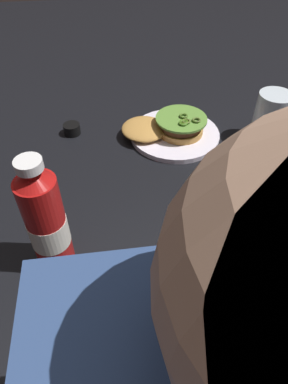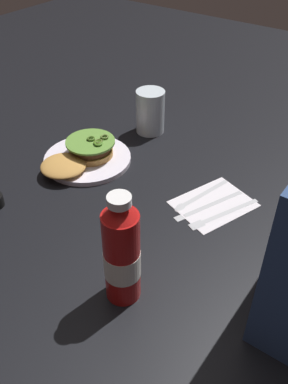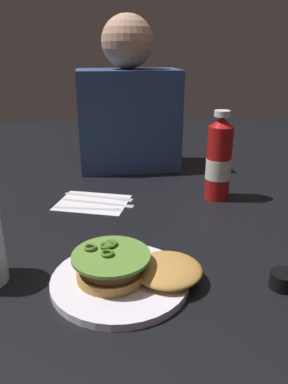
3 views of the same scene
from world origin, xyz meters
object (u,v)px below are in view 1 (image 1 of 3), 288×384
at_px(napkin, 233,244).
at_px(butter_knife, 220,240).
at_px(water_glass, 270,118).
at_px(spoon_utensil, 219,226).
at_px(condiment_cup, 72,129).
at_px(dinner_plate, 175,134).
at_px(fork_utensil, 222,259).
at_px(burger_sandwich, 167,126).
at_px(ketchup_bottle, 46,222).

bearing_deg(napkin, butter_knife, -22.64).
relative_size(water_glass, spoon_utensil, 0.73).
xyz_separation_m(condiment_cup, spoon_utensil, (-0.31, 0.38, -0.01)).
distance_m(spoon_utensil, butter_knife, 0.04).
distance_m(dinner_plate, spoon_utensil, 0.33).
distance_m(water_glass, butter_knife, 0.40).
bearing_deg(condiment_cup, fork_utensil, 121.86).
height_order(water_glass, fork_utensil, water_glass).
bearing_deg(butter_knife, condiment_cup, -54.87).
xyz_separation_m(burger_sandwich, ketchup_bottle, (0.28, 0.37, 0.07)).
xyz_separation_m(ketchup_bottle, butter_knife, (-0.32, 0.00, -0.10)).
distance_m(burger_sandwich, spoon_utensil, 0.34).
bearing_deg(ketchup_bottle, napkin, 177.94).
bearing_deg(water_glass, ketchup_bottle, 30.70).
distance_m(water_glass, spoon_utensil, 0.36).
relative_size(water_glass, napkin, 0.72).
distance_m(ketchup_bottle, spoon_utensil, 0.35).
xyz_separation_m(burger_sandwich, fork_utensil, (-0.03, 0.41, -0.03)).
relative_size(ketchup_bottle, napkin, 1.31).
bearing_deg(water_glass, condiment_cup, -10.51).
xyz_separation_m(dinner_plate, ketchup_bottle, (0.30, 0.37, 0.10)).
distance_m(dinner_plate, fork_utensil, 0.41).
distance_m(condiment_cup, fork_utensil, 0.55).
xyz_separation_m(dinner_plate, butter_knife, (-0.02, 0.37, -0.00)).
bearing_deg(dinner_plate, water_glass, 169.53).
bearing_deg(napkin, condiment_cup, -53.40).
height_order(condiment_cup, fork_utensil, condiment_cup).
height_order(dinner_plate, water_glass, water_glass).
bearing_deg(condiment_cup, butter_knife, 125.13).
distance_m(condiment_cup, butter_knife, 0.52).
bearing_deg(dinner_plate, condiment_cup, -10.55).
height_order(spoon_utensil, fork_utensil, same).
relative_size(burger_sandwich, butter_knife, 1.18).
bearing_deg(spoon_utensil, ketchup_bottle, 6.07).
height_order(dinner_plate, fork_utensil, dinner_plate).
bearing_deg(napkin, dinner_plate, -83.88).
height_order(burger_sandwich, condiment_cup, burger_sandwich).
distance_m(spoon_utensil, fork_utensil, 0.08).
bearing_deg(water_glass, napkin, 59.05).
relative_size(burger_sandwich, spoon_utensil, 1.25).
distance_m(dinner_plate, condiment_cup, 0.28).
height_order(water_glass, spoon_utensil, water_glass).
bearing_deg(burger_sandwich, ketchup_bottle, 52.77).
xyz_separation_m(ketchup_bottle, condiment_cup, (-0.02, -0.42, -0.09)).
bearing_deg(butter_knife, dinner_plate, -87.40).
bearing_deg(butter_knife, water_glass, -124.67).
height_order(condiment_cup, butter_knife, condiment_cup).
distance_m(water_glass, fork_utensil, 0.44).
relative_size(dinner_plate, ketchup_bottle, 1.01).
bearing_deg(condiment_cup, water_glass, 169.49).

